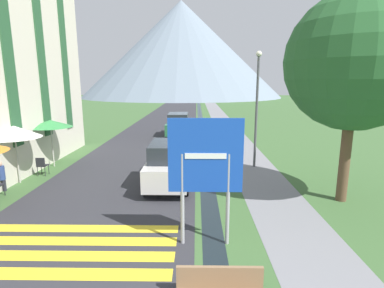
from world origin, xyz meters
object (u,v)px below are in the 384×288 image
(cafe_umbrella_middle_white, at_px, (14,132))
(tree_by_path, at_px, (355,62))
(cafe_chair_far_right, at_px, (42,165))
(streetlamp, at_px, (257,101))
(cafe_umbrella_rear_green, at_px, (50,124))
(road_sign, at_px, (205,165))
(person_seated_near, at_px, (0,175))
(parked_car_near, at_px, (168,164))
(parked_car_far, at_px, (178,125))

(cafe_umbrella_middle_white, distance_m, tree_by_path, 13.06)
(cafe_chair_far_right, relative_size, streetlamp, 0.15)
(cafe_umbrella_rear_green, bearing_deg, road_sign, -44.58)
(road_sign, height_order, tree_by_path, tree_by_path)
(cafe_chair_far_right, bearing_deg, cafe_umbrella_rear_green, 116.58)
(road_sign, bearing_deg, streetlamp, 70.04)
(road_sign, height_order, cafe_umbrella_rear_green, road_sign)
(cafe_umbrella_rear_green, height_order, person_seated_near, cafe_umbrella_rear_green)
(parked_car_near, distance_m, parked_car_far, 11.62)
(person_seated_near, height_order, tree_by_path, tree_by_path)
(parked_car_near, distance_m, person_seated_near, 6.50)
(parked_car_near, bearing_deg, person_seated_near, -173.00)
(person_seated_near, relative_size, tree_by_path, 0.17)
(road_sign, xyz_separation_m, person_seated_near, (-7.81, 3.80, -1.47))
(parked_car_near, xyz_separation_m, cafe_chair_far_right, (-5.87, 1.20, -0.39))
(parked_car_far, bearing_deg, cafe_umbrella_middle_white, -117.84)
(parked_car_far, bearing_deg, cafe_chair_far_right, -118.20)
(road_sign, xyz_separation_m, parked_car_near, (-1.37, 4.59, -1.22))
(cafe_umbrella_rear_green, bearing_deg, tree_by_path, -18.98)
(cafe_chair_far_right, distance_m, streetlamp, 10.45)
(cafe_umbrella_middle_white, distance_m, person_seated_near, 1.81)
(cafe_chair_far_right, xyz_separation_m, person_seated_near, (-0.57, -1.99, 0.15))
(cafe_umbrella_middle_white, bearing_deg, cafe_umbrella_rear_green, 83.81)
(road_sign, bearing_deg, cafe_chair_far_right, 141.34)
(cafe_umbrella_rear_green, relative_size, person_seated_near, 1.96)
(tree_by_path, bearing_deg, parked_car_near, 166.30)
(road_sign, distance_m, cafe_chair_far_right, 9.41)
(person_seated_near, xyz_separation_m, tree_by_path, (12.80, -0.76, 4.16))
(parked_car_near, bearing_deg, cafe_umbrella_middle_white, 178.27)
(road_sign, height_order, cafe_chair_far_right, road_sign)
(person_seated_near, bearing_deg, streetlamp, 19.07)
(cafe_umbrella_middle_white, relative_size, person_seated_near, 2.03)
(road_sign, distance_m, person_seated_near, 8.81)
(parked_car_near, relative_size, streetlamp, 0.70)
(road_sign, bearing_deg, parked_car_near, 106.57)
(cafe_chair_far_right, relative_size, cafe_umbrella_middle_white, 0.35)
(cafe_umbrella_middle_white, xyz_separation_m, cafe_umbrella_rear_green, (0.27, 2.53, -0.01))
(cafe_umbrella_middle_white, xyz_separation_m, person_seated_near, (-0.12, -0.98, -1.52))
(road_sign, relative_size, parked_car_far, 0.78)
(parked_car_far, relative_size, cafe_chair_far_right, 5.02)
(parked_car_far, relative_size, tree_by_path, 0.60)
(parked_car_near, distance_m, streetlamp, 5.51)
(cafe_chair_far_right, relative_size, person_seated_near, 0.71)
(cafe_umbrella_middle_white, bearing_deg, cafe_chair_far_right, 65.95)
(road_sign, relative_size, tree_by_path, 0.47)
(cafe_umbrella_rear_green, distance_m, person_seated_near, 3.84)
(parked_car_near, bearing_deg, tree_by_path, -13.70)
(road_sign, xyz_separation_m, cafe_umbrella_rear_green, (-7.42, 7.31, 0.04))
(road_sign, distance_m, cafe_umbrella_middle_white, 9.05)
(road_sign, relative_size, streetlamp, 0.59)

